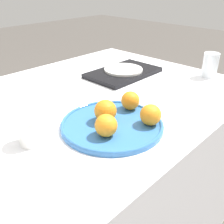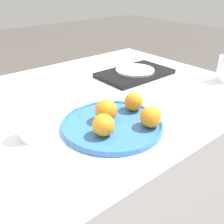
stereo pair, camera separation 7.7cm
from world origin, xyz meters
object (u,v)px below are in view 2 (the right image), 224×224
fruit_platter (112,124)px  orange_0 (103,125)px  side_plate (135,70)px  orange_3 (134,101)px  orange_1 (106,111)px  serving_tray (135,73)px  cup_1 (31,126)px  orange_2 (151,117)px

fruit_platter → orange_0: (-0.06, -0.03, 0.03)m
side_plate → orange_3: bearing=-135.0°
fruit_platter → orange_1: (-0.00, 0.02, 0.04)m
orange_3 → serving_tray: orange_3 is taller
orange_3 → cup_1: 0.33m
fruit_platter → orange_3: bearing=11.5°
orange_3 → side_plate: bearing=45.0°
fruit_platter → serving_tray: (0.38, 0.29, 0.00)m
orange_2 → orange_3: (0.04, 0.11, -0.00)m
orange_0 → orange_3: size_ratio=1.03×
orange_3 → serving_tray: size_ratio=0.19×
orange_2 → cup_1: size_ratio=0.84×
orange_0 → orange_2: (0.13, -0.05, 0.00)m
orange_1 → orange_2: size_ratio=1.07×
orange_3 → orange_0: bearing=-161.4°
fruit_platter → cup_1: (-0.21, 0.10, 0.03)m
fruit_platter → orange_3: size_ratio=5.06×
orange_0 → cup_1: same height
orange_2 → orange_1: bearing=124.9°
side_plate → cup_1: cup_1 is taller
fruit_platter → serving_tray: size_ratio=0.94×
orange_1 → serving_tray: size_ratio=0.21×
orange_1 → side_plate: 0.46m
orange_1 → serving_tray: (0.38, 0.26, -0.04)m
orange_1 → fruit_platter: bearing=-83.3°
orange_0 → orange_1: 0.08m
fruit_platter → cup_1: bearing=155.2°
serving_tray → cup_1: cup_1 is taller
orange_2 → serving_tray: 0.48m
orange_2 → side_plate: bearing=51.1°
orange_1 → orange_2: orange_1 is taller
fruit_platter → orange_0: size_ratio=4.91×
side_plate → orange_2: bearing=-128.9°
orange_2 → side_plate: orange_2 is taller
fruit_platter → orange_2: (0.07, -0.09, 0.03)m
side_plate → orange_0: bearing=-143.5°
fruit_platter → orange_0: orange_0 is taller
orange_1 → orange_3: (0.11, -0.00, -0.00)m
orange_3 → cup_1: cup_1 is taller
orange_1 → side_plate: orange_1 is taller
orange_0 → orange_2: same height
fruit_platter → orange_1: size_ratio=4.56×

